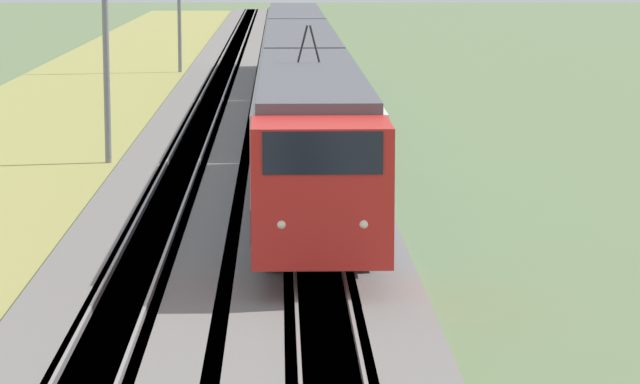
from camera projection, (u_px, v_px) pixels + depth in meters
name	position (u px, v px, depth m)	size (l,w,h in m)	color
ballast_main	(198.00, 135.00, 59.40)	(240.00, 4.40, 0.30)	slate
ballast_adjacent	(301.00, 135.00, 59.51)	(240.00, 4.40, 0.30)	slate
track_main	(198.00, 135.00, 59.40)	(240.00, 1.57, 0.45)	#4C4238
track_adjacent	(301.00, 135.00, 59.51)	(240.00, 1.57, 0.45)	#4C4238
grass_verge	(29.00, 138.00, 59.24)	(240.00, 10.24, 0.12)	#99934C
passenger_train	(300.00, 72.00, 61.41)	(62.72, 3.02, 5.22)	red
catenary_mast_mid	(107.00, 26.00, 51.32)	(0.22, 2.56, 9.30)	slate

